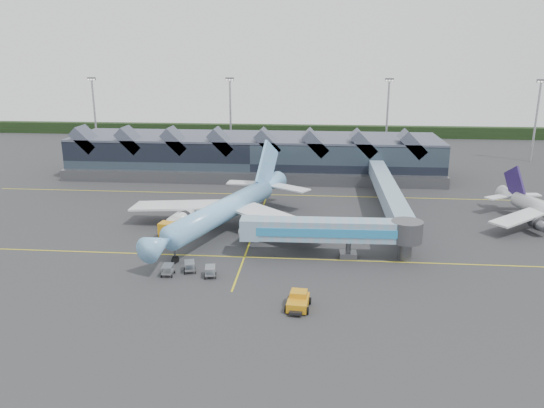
# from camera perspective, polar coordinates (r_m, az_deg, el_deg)

# --- Properties ---
(ground) EXTENTS (260.00, 260.00, 0.00)m
(ground) POSITION_cam_1_polar(r_m,az_deg,el_deg) (87.45, -2.27, -3.77)
(ground) COLOR #242527
(ground) RESTS_ON ground
(taxi_stripes) EXTENTS (120.00, 60.00, 0.01)m
(taxi_stripes) POSITION_cam_1_polar(r_m,az_deg,el_deg) (96.84, -1.52, -1.76)
(taxi_stripes) COLOR gold
(taxi_stripes) RESTS_ON ground
(tree_line_far) EXTENTS (260.00, 4.00, 4.00)m
(tree_line_far) POSITION_cam_1_polar(r_m,az_deg,el_deg) (193.82, 1.84, 7.92)
(tree_line_far) COLOR black
(tree_line_far) RESTS_ON ground
(terminal) EXTENTS (90.00, 22.25, 12.52)m
(terminal) POSITION_cam_1_polar(r_m,az_deg,el_deg) (132.20, -1.89, 5.29)
(terminal) COLOR black
(terminal) RESTS_ON ground
(light_masts) EXTENTS (132.40, 42.56, 22.45)m
(light_masts) POSITION_cam_1_polar(r_m,az_deg,el_deg) (145.73, 9.19, 9.14)
(light_masts) COLOR #989AA0
(light_masts) RESTS_ON ground
(main_airliner) EXTENTS (35.36, 41.59, 13.80)m
(main_airliner) POSITION_cam_1_polar(r_m,az_deg,el_deg) (90.35, -4.77, -0.45)
(main_airliner) COLOR #74A9EC
(main_airliner) RESTS_ON ground
(jet_bridge) EXTENTS (26.79, 4.62, 6.05)m
(jet_bridge) POSITION_cam_1_polar(r_m,az_deg,el_deg) (78.90, 7.45, -2.93)
(jet_bridge) COLOR #6F9DB9
(jet_bridge) RESTS_ON ground
(fuel_truck) EXTENTS (3.92, 9.70, 3.22)m
(fuel_truck) POSITION_cam_1_polar(r_m,az_deg,el_deg) (91.49, -10.24, -1.92)
(fuel_truck) COLOR black
(fuel_truck) RESTS_ON ground
(pushback_tug) EXTENTS (3.12, 4.61, 1.96)m
(pushback_tug) POSITION_cam_1_polar(r_m,az_deg,el_deg) (64.72, 2.83, -10.41)
(pushback_tug) COLOR #C38212
(pushback_tug) RESTS_ON ground
(baggage_carts) EXTENTS (7.48, 3.81, 1.50)m
(baggage_carts) POSITION_cam_1_polar(r_m,az_deg,el_deg) (74.50, -8.88, -6.92)
(baggage_carts) COLOR gray
(baggage_carts) RESTS_ON ground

